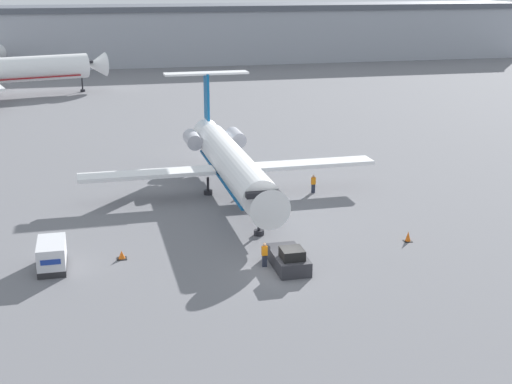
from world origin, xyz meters
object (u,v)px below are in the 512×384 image
Objects in this scene: airplane_main at (231,162)px; pushback_tug at (288,259)px; luggage_cart at (52,255)px; traffic_cone_left at (122,255)px; worker_near_tug at (265,254)px; worker_by_wing at (313,183)px; traffic_cone_right at (408,237)px.

airplane_main reaches higher than pushback_tug.
luggage_cart is at bearing -138.02° from airplane_main.
traffic_cone_left is at bearing 159.47° from pushback_tug.
worker_near_tug is (-1.59, 0.47, 0.30)m from pushback_tug.
airplane_main is 6.17× the size of pushback_tug.
worker_by_wing reaches higher than traffic_cone_right.
worker_by_wing is 2.17× the size of traffic_cone_right.
luggage_cart is (-15.33, -13.79, -2.22)m from airplane_main.
luggage_cart is 2.08× the size of worker_near_tug.
airplane_main reaches higher than worker_near_tug.
airplane_main is 34.83× the size of traffic_cone_right.
airplane_main is 15.56× the size of worker_near_tug.
luggage_cart is 4.84m from traffic_cone_left.
worker_by_wing is 21.90m from traffic_cone_left.
traffic_cone_left is at bearing 176.08° from traffic_cone_right.
worker_near_tug is at bearing -93.39° from airplane_main.
airplane_main reaches higher than worker_by_wing.
luggage_cart reaches higher than pushback_tug.
airplane_main is 39.50× the size of traffic_cone_left.
luggage_cart reaches higher than traffic_cone_right.
luggage_cart is at bearing -150.70° from worker_by_wing.
pushback_tug is (0.59, -17.30, -2.58)m from airplane_main.
airplane_main is 17.50m from pushback_tug.
traffic_cone_right is at bearing -1.72° from luggage_cart.
traffic_cone_right is (26.14, -0.78, -0.60)m from luggage_cart.
luggage_cart is at bearing 168.06° from worker_near_tug.
traffic_cone_right is at bearing -53.45° from airplane_main.
worker_by_wing is at bearing 29.30° from luggage_cart.
luggage_cart is at bearing 178.28° from traffic_cone_right.
airplane_main is 7.50× the size of luggage_cart.
airplane_main is 17.01m from worker_near_tug.
pushback_tug is 17.81m from worker_by_wing.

